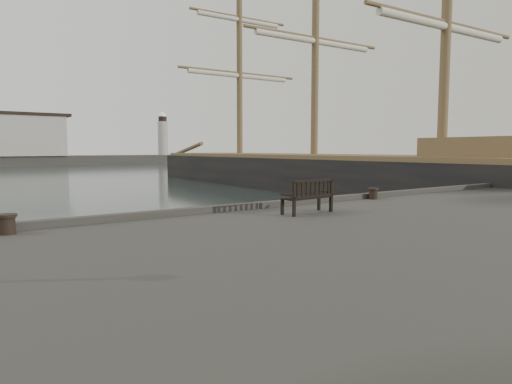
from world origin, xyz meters
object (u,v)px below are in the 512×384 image
bollard_left (7,224)px  tall_ship_main (314,179)px  bench (308,203)px  bollard_right (373,194)px

bollard_left → tall_ship_main: size_ratio=0.01×
bench → bollard_left: bearing=164.8°
bollard_left → tall_ship_main: tall_ship_main is taller
bench → tall_ship_main: 26.49m
bench → bollard_right: 4.60m
bench → tall_ship_main: tall_ship_main is taller
bollard_left → bollard_right: bollard_left is taller
bench → bollard_right: bearing=12.5°
bollard_left → tall_ship_main: 31.14m
bollard_left → bollard_right: size_ratio=1.06×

